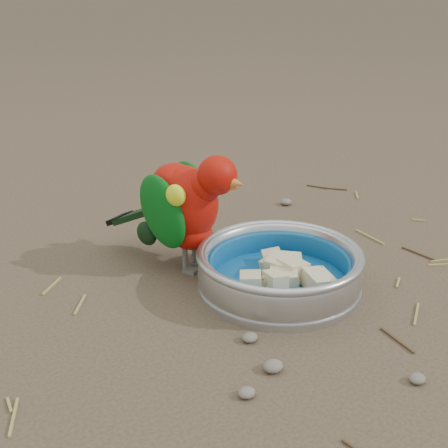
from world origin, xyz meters
TOP-DOWN VIEW (x-y plane):
  - ground at (0.00, 0.00)m, footprint 60.00×60.00m
  - food_bowl at (0.05, 0.02)m, footprint 0.23×0.23m
  - bowl_wall at (0.05, 0.02)m, footprint 0.23×0.23m
  - fruit_wedges at (0.05, 0.02)m, footprint 0.14×0.14m
  - lory_parrot at (-0.02, 0.16)m, footprint 0.18×0.24m
  - ground_debris at (0.04, 0.05)m, footprint 0.90×0.80m

SIDE VIEW (x-z plane):
  - ground at x=0.00m, z-range 0.00..0.00m
  - ground_debris at x=0.04m, z-range 0.00..0.01m
  - food_bowl at x=0.05m, z-range 0.00..0.02m
  - fruit_wedges at x=0.05m, z-range 0.02..0.05m
  - bowl_wall at x=0.05m, z-range 0.02..0.06m
  - lory_parrot at x=-0.02m, z-range 0.00..0.18m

